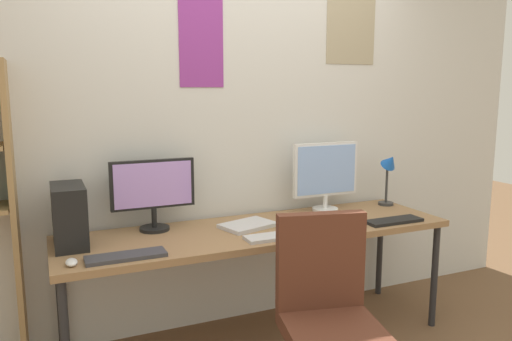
{
  "coord_description": "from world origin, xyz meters",
  "views": [
    {
      "loc": [
        -1.2,
        -2.08,
        1.59
      ],
      "look_at": [
        0.0,
        0.65,
        1.09
      ],
      "focal_mm": 34.67,
      "sensor_mm": 36.0,
      "label": 1
    }
  ],
  "objects_px": {
    "keyboard_right": "(394,221)",
    "computer_mouse": "(71,262)",
    "office_chair": "(328,339)",
    "monitor_left": "(153,190)",
    "monitor_right": "(326,173)",
    "desk_lamp": "(389,170)",
    "keyboard_center": "(276,236)",
    "coffee_mug": "(294,222)",
    "pc_tower": "(69,216)",
    "keyboard_left": "(126,256)",
    "desk": "(259,235)",
    "laptop_closed": "(248,225)"
  },
  "relations": [
    {
      "from": "monitor_left",
      "to": "computer_mouse",
      "type": "distance_m",
      "value": 0.71
    },
    {
      "from": "keyboard_left",
      "to": "monitor_right",
      "type": "bearing_deg",
      "value": 17.08
    },
    {
      "from": "laptop_closed",
      "to": "keyboard_center",
      "type": "bearing_deg",
      "value": -95.26
    },
    {
      "from": "keyboard_left",
      "to": "office_chair",
      "type": "bearing_deg",
      "value": -34.49
    },
    {
      "from": "monitor_right",
      "to": "keyboard_left",
      "type": "relative_size",
      "value": 1.24
    },
    {
      "from": "office_chair",
      "to": "coffee_mug",
      "type": "bearing_deg",
      "value": 75.59
    },
    {
      "from": "laptop_closed",
      "to": "keyboard_left",
      "type": "bearing_deg",
      "value": -177.69
    },
    {
      "from": "monitor_right",
      "to": "desk_lamp",
      "type": "distance_m",
      "value": 0.5
    },
    {
      "from": "laptop_closed",
      "to": "coffee_mug",
      "type": "bearing_deg",
      "value": -52.33
    },
    {
      "from": "keyboard_center",
      "to": "keyboard_right",
      "type": "relative_size",
      "value": 0.94
    },
    {
      "from": "laptop_closed",
      "to": "desk",
      "type": "bearing_deg",
      "value": -55.0
    },
    {
      "from": "office_chair",
      "to": "monitor_left",
      "type": "bearing_deg",
      "value": 120.45
    },
    {
      "from": "monitor_right",
      "to": "laptop_closed",
      "type": "xyz_separation_m",
      "value": [
        -0.66,
        -0.17,
        -0.25
      ]
    },
    {
      "from": "computer_mouse",
      "to": "keyboard_center",
      "type": "bearing_deg",
      "value": 0.02
    },
    {
      "from": "office_chair",
      "to": "desk_lamp",
      "type": "xyz_separation_m",
      "value": [
        1.1,
        0.96,
        0.6
      ]
    },
    {
      "from": "coffee_mug",
      "to": "monitor_right",
      "type": "bearing_deg",
      "value": 38.0
    },
    {
      "from": "pc_tower",
      "to": "laptop_closed",
      "type": "height_order",
      "value": "pc_tower"
    },
    {
      "from": "desk_lamp",
      "to": "computer_mouse",
      "type": "xyz_separation_m",
      "value": [
        -2.2,
        -0.39,
        -0.25
      ]
    },
    {
      "from": "monitor_right",
      "to": "keyboard_right",
      "type": "xyz_separation_m",
      "value": [
        0.24,
        -0.44,
        -0.25
      ]
    },
    {
      "from": "keyboard_left",
      "to": "keyboard_center",
      "type": "relative_size",
      "value": 1.11
    },
    {
      "from": "monitor_right",
      "to": "desk",
      "type": "bearing_deg",
      "value": -160.51
    },
    {
      "from": "desk",
      "to": "monitor_left",
      "type": "distance_m",
      "value": 0.7
    },
    {
      "from": "monitor_left",
      "to": "coffee_mug",
      "type": "distance_m",
      "value": 0.87
    },
    {
      "from": "office_chair",
      "to": "keyboard_center",
      "type": "bearing_deg",
      "value": 89.86
    },
    {
      "from": "monitor_left",
      "to": "coffee_mug",
      "type": "bearing_deg",
      "value": -23.19
    },
    {
      "from": "coffee_mug",
      "to": "laptop_closed",
      "type": "bearing_deg",
      "value": 144.7
    },
    {
      "from": "monitor_left",
      "to": "monitor_right",
      "type": "distance_m",
      "value": 1.2
    },
    {
      "from": "keyboard_right",
      "to": "laptop_closed",
      "type": "bearing_deg",
      "value": 162.98
    },
    {
      "from": "office_chair",
      "to": "keyboard_right",
      "type": "relative_size",
      "value": 2.58
    },
    {
      "from": "desk_lamp",
      "to": "keyboard_right",
      "type": "xyz_separation_m",
      "value": [
        -0.26,
        -0.39,
        -0.25
      ]
    },
    {
      "from": "desk",
      "to": "laptop_closed",
      "type": "xyz_separation_m",
      "value": [
        -0.06,
        0.04,
        0.06
      ]
    },
    {
      "from": "office_chair",
      "to": "pc_tower",
      "type": "xyz_separation_m",
      "value": [
        -1.08,
        0.91,
        0.51
      ]
    },
    {
      "from": "pc_tower",
      "to": "keyboard_left",
      "type": "distance_m",
      "value": 0.44
    },
    {
      "from": "keyboard_center",
      "to": "keyboard_left",
      "type": "bearing_deg",
      "value": 180.0
    },
    {
      "from": "desk",
      "to": "keyboard_right",
      "type": "height_order",
      "value": "keyboard_right"
    },
    {
      "from": "keyboard_left",
      "to": "computer_mouse",
      "type": "relative_size",
      "value": 4.16
    },
    {
      "from": "monitor_right",
      "to": "desk_lamp",
      "type": "bearing_deg",
      "value": -6.18
    },
    {
      "from": "keyboard_center",
      "to": "laptop_closed",
      "type": "distance_m",
      "value": 0.28
    },
    {
      "from": "computer_mouse",
      "to": "laptop_closed",
      "type": "bearing_deg",
      "value": 14.79
    },
    {
      "from": "laptop_closed",
      "to": "pc_tower",
      "type": "bearing_deg",
      "value": 159.88
    },
    {
      "from": "keyboard_right",
      "to": "laptop_closed",
      "type": "distance_m",
      "value": 0.94
    },
    {
      "from": "pc_tower",
      "to": "keyboard_right",
      "type": "bearing_deg",
      "value": -9.74
    },
    {
      "from": "pc_tower",
      "to": "desk_lamp",
      "type": "xyz_separation_m",
      "value": [
        2.18,
        0.06,
        0.1
      ]
    },
    {
      "from": "monitor_right",
      "to": "pc_tower",
      "type": "distance_m",
      "value": 1.69
    },
    {
      "from": "desk_lamp",
      "to": "coffee_mug",
      "type": "distance_m",
      "value": 0.99
    },
    {
      "from": "desk",
      "to": "monitor_left",
      "type": "xyz_separation_m",
      "value": [
        -0.6,
        0.21,
        0.3
      ]
    },
    {
      "from": "keyboard_right",
      "to": "computer_mouse",
      "type": "height_order",
      "value": "computer_mouse"
    },
    {
      "from": "keyboard_right",
      "to": "coffee_mug",
      "type": "bearing_deg",
      "value": 170.59
    },
    {
      "from": "keyboard_right",
      "to": "keyboard_center",
      "type": "bearing_deg",
      "value": 180.0
    },
    {
      "from": "monitor_right",
      "to": "keyboard_center",
      "type": "distance_m",
      "value": 0.79
    }
  ]
}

